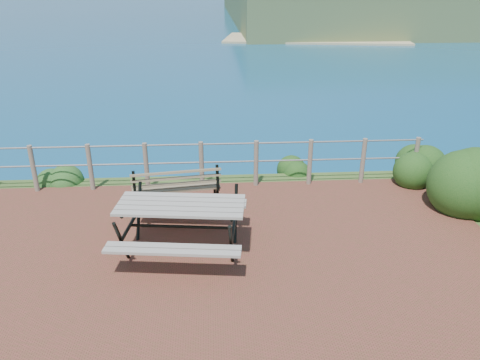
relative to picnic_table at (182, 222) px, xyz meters
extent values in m
cube|color=brown|center=(0.29, -0.82, -0.54)|extent=(10.00, 7.00, 0.12)
cylinder|color=#6B5B4C|center=(-3.16, 2.53, -0.02)|extent=(0.10, 0.10, 1.00)
cylinder|color=#6B5B4C|center=(-2.01, 2.53, -0.02)|extent=(0.10, 0.10, 1.00)
cylinder|color=#6B5B4C|center=(-0.86, 2.53, -0.02)|extent=(0.10, 0.10, 1.00)
cylinder|color=#6B5B4C|center=(0.29, 2.53, -0.02)|extent=(0.10, 0.10, 1.00)
cylinder|color=#6B5B4C|center=(1.44, 2.53, -0.02)|extent=(0.10, 0.10, 1.00)
cylinder|color=#6B5B4C|center=(2.59, 2.53, -0.02)|extent=(0.10, 0.10, 1.00)
cylinder|color=#6B5B4C|center=(3.74, 2.53, -0.02)|extent=(0.10, 0.10, 1.00)
cylinder|color=#6B5B4C|center=(4.89, 2.53, -0.02)|extent=(0.10, 0.10, 1.00)
cylinder|color=slate|center=(0.29, 2.53, 0.43)|extent=(9.40, 0.04, 0.04)
cylinder|color=slate|center=(0.29, 2.53, 0.03)|extent=(9.40, 0.04, 0.04)
cube|color=gray|center=(0.00, 0.00, 0.30)|extent=(2.08, 1.06, 0.04)
cube|color=gray|center=(0.00, 0.00, -0.03)|extent=(2.02, 0.53, 0.04)
cube|color=gray|center=(0.00, 0.00, -0.03)|extent=(2.02, 0.53, 0.04)
cylinder|color=black|center=(0.00, 0.00, -0.08)|extent=(1.71, 0.26, 0.05)
cube|color=brown|center=(-0.18, 1.51, -0.07)|extent=(1.69, 0.64, 0.04)
cube|color=brown|center=(-0.18, 1.51, 0.22)|extent=(1.65, 0.36, 0.38)
cube|color=black|center=(-0.18, 1.51, -0.29)|extent=(0.06, 0.07, 0.45)
cube|color=black|center=(-0.18, 1.51, -0.29)|extent=(0.06, 0.07, 0.45)
cube|color=black|center=(-0.18, 1.51, -0.29)|extent=(0.06, 0.07, 0.45)
cube|color=black|center=(-0.18, 1.51, -0.29)|extent=(0.06, 0.07, 0.45)
ellipsoid|color=#144115|center=(5.45, 0.84, -0.54)|extent=(1.57, 1.57, 2.22)
ellipsoid|color=#144115|center=(5.08, 2.57, -0.54)|extent=(1.18, 1.18, 1.69)
ellipsoid|color=#1D4E1D|center=(-2.88, 3.22, -0.54)|extent=(0.80, 0.80, 0.56)
ellipsoid|color=#144115|center=(2.42, 3.45, -0.54)|extent=(0.78, 0.78, 0.52)
camera|label=1|loc=(0.52, -6.63, 3.59)|focal=35.00mm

